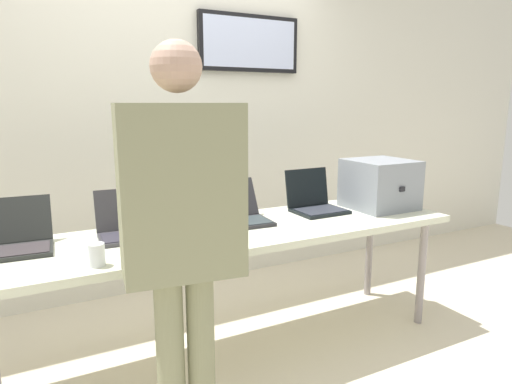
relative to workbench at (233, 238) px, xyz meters
The scene contains 10 objects.
ground 0.71m from the workbench, ahead, with size 8.00×8.00×0.04m, color beige.
back_wall 1.33m from the workbench, 89.40° to the left, with size 8.00×0.11×2.76m.
workbench is the anchor object (origin of this frame).
equipment_box 1.11m from the workbench, ahead, with size 0.40×0.40×0.32m.
laptop_station_0 1.09m from the workbench, behind, with size 0.35×0.37×0.23m.
laptop_station_1 0.55m from the workbench, 166.15° to the left, with size 0.38×0.32×0.24m.
laptop_station_2 0.19m from the workbench, 57.91° to the left, with size 0.36×0.38×0.23m.
laptop_station_3 0.67m from the workbench, 12.20° to the left, with size 0.33×0.31×0.27m.
person 0.85m from the workbench, 128.41° to the right, with size 0.49×0.63×1.65m.
coffee_mug 0.80m from the workbench, 161.73° to the right, with size 0.07×0.07×0.10m.
Camera 1 is at (-0.98, -2.18, 1.44)m, focal length 31.09 mm.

